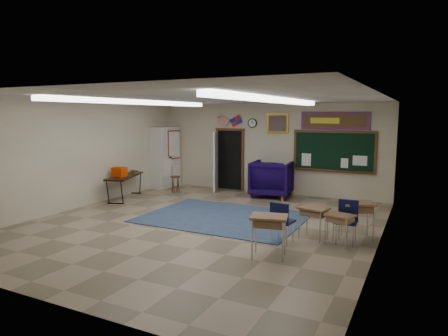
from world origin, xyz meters
The scene contains 25 objects.
floor centered at (0.00, 0.00, 0.00)m, with size 9.00×9.00×0.00m, color gray.
back_wall centered at (0.00, 4.50, 1.50)m, with size 8.00×0.04×3.00m, color beige.
front_wall centered at (0.00, -4.50, 1.50)m, with size 8.00×0.04×3.00m, color beige.
left_wall centered at (-4.00, 0.00, 1.50)m, with size 0.04×9.00×3.00m, color beige.
right_wall centered at (4.00, 0.00, 1.50)m, with size 0.04×9.00×3.00m, color beige.
ceiling centered at (0.00, 0.00, 3.00)m, with size 8.00×9.00×0.04m, color silver.
area_rug centered at (0.20, 0.80, 0.01)m, with size 4.00×3.00×0.02m, color #384B6C.
fluorescent_strips centered at (0.00, 0.00, 2.94)m, with size 3.86×6.00×0.10m, color white, non-canonical shape.
doorway centered at (-1.50, 4.35, 1.06)m, with size 1.10×0.89×2.16m.
chalkboard centered at (2.20, 4.46, 1.46)m, with size 2.55×0.14×1.30m.
bulletin_board centered at (2.20, 4.47, 2.45)m, with size 2.10×0.05×0.55m.
framed_art_print centered at (0.35, 4.47, 2.35)m, with size 0.75×0.05×0.65m.
wall_clock centered at (-0.55, 4.47, 2.35)m, with size 0.32×0.05×0.32m.
wall_flags centered at (-1.40, 4.44, 2.48)m, with size 1.16×0.06×0.70m, color red, non-canonical shape.
storage_cabinet centered at (-3.71, 3.85, 1.10)m, with size 0.59×1.25×2.20m.
wingback_armchair centered at (0.38, 3.91, 0.58)m, with size 1.25×1.28×1.17m, color black.
student_chair_reading centered at (-0.23, 3.97, 0.41)m, with size 0.41×0.41×0.82m, color black, non-canonical shape.
student_chair_desk_a centered at (2.22, -0.50, 0.44)m, with size 0.44×0.44×0.88m, color black, non-canonical shape.
student_chair_desk_b centered at (3.39, 0.03, 0.44)m, with size 0.44×0.44×0.89m, color black, non-canonical shape.
student_desk_front_left centered at (2.72, 0.04, 0.39)m, with size 0.66×0.56×0.70m.
student_desk_front_right centered at (3.54, 0.53, 0.44)m, with size 0.81×0.73×0.79m.
student_desk_back_left centered at (2.25, -1.41, 0.44)m, with size 0.76×0.63×0.80m.
student_desk_back_right centered at (3.29, -0.12, 0.36)m, with size 0.63×0.55×0.64m.
folding_table centered at (-3.65, 1.50, 0.41)m, with size 1.16×1.89×1.02m.
wooden_stool centered at (-2.75, 3.03, 0.30)m, with size 0.32×0.32×0.57m.
Camera 1 is at (4.72, -8.15, 2.63)m, focal length 32.00 mm.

